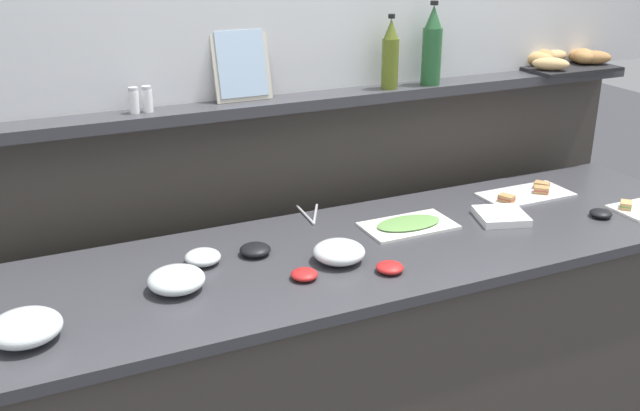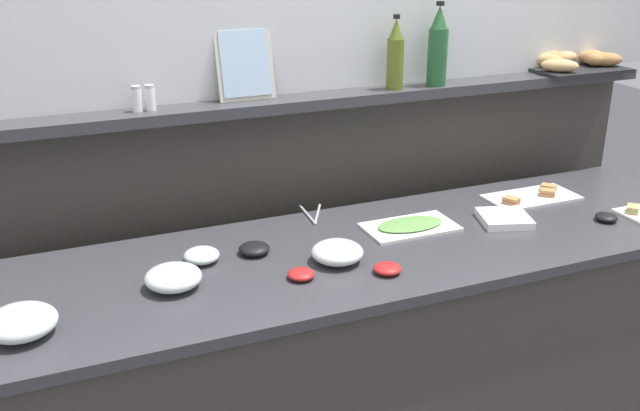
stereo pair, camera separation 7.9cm
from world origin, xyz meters
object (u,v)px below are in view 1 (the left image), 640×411
at_px(sandwich_platter_side, 527,194).
at_px(condiment_bowl_dark, 304,274).
at_px(cold_cuts_platter, 408,225).
at_px(serving_tongs, 310,215).
at_px(glass_bowl_large, 339,253).
at_px(condiment_bowl_red, 255,250).
at_px(glass_bowl_medium, 25,329).
at_px(napkin_stack, 502,216).
at_px(glass_bowl_extra, 176,281).
at_px(salt_shaker, 134,100).
at_px(condiment_bowl_cream, 601,213).
at_px(bread_basket, 563,60).
at_px(olive_oil_bottle, 390,56).
at_px(framed_picture, 241,64).
at_px(condiment_bowl_teal, 390,267).
at_px(glass_bowl_small, 203,258).
at_px(pepper_shaker, 147,99).
at_px(wine_bottle_green, 432,47).

relative_size(sandwich_platter_side, condiment_bowl_dark, 4.35).
xyz_separation_m(cold_cuts_platter, serving_tongs, (-0.27, 0.24, -0.00)).
height_order(glass_bowl_large, condiment_bowl_red, glass_bowl_large).
height_order(glass_bowl_medium, napkin_stack, glass_bowl_medium).
xyz_separation_m(glass_bowl_extra, salt_shaker, (0.02, 0.51, 0.43)).
height_order(condiment_bowl_cream, bread_basket, bread_basket).
distance_m(cold_cuts_platter, olive_oil_bottle, 0.65).
bearing_deg(cold_cuts_platter, salt_shaker, 155.53).
bearing_deg(sandwich_platter_side, framed_picture, 161.41).
distance_m(glass_bowl_extra, condiment_bowl_teal, 0.64).
relative_size(condiment_bowl_dark, napkin_stack, 0.49).
relative_size(glass_bowl_small, napkin_stack, 0.67).
distance_m(glass_bowl_medium, pepper_shaker, 0.89).
bearing_deg(condiment_bowl_dark, glass_bowl_medium, -178.68).
xyz_separation_m(glass_bowl_extra, framed_picture, (0.41, 0.54, 0.51)).
height_order(glass_bowl_large, wine_bottle_green, wine_bottle_green).
bearing_deg(framed_picture, salt_shaker, -174.36).
bearing_deg(napkin_stack, serving_tongs, 152.30).
relative_size(wine_bottle_green, framed_picture, 1.23).
relative_size(napkin_stack, bread_basket, 0.40).
relative_size(glass_bowl_small, wine_bottle_green, 0.36).
distance_m(glass_bowl_medium, salt_shaker, 0.86).
bearing_deg(cold_cuts_platter, condiment_bowl_dark, -156.81).
bearing_deg(bread_basket, glass_bowl_extra, -164.23).
relative_size(condiment_bowl_cream, pepper_shaker, 0.92).
height_order(wine_bottle_green, bread_basket, wine_bottle_green).
xyz_separation_m(sandwich_platter_side, condiment_bowl_cream, (0.10, -0.28, 0.01)).
distance_m(condiment_bowl_red, napkin_stack, 0.91).
relative_size(sandwich_platter_side, wine_bottle_green, 1.14).
distance_m(condiment_bowl_red, framed_picture, 0.67).
bearing_deg(condiment_bowl_cream, wine_bottle_green, 124.27).
distance_m(condiment_bowl_teal, wine_bottle_green, 0.99).
distance_m(condiment_bowl_dark, condiment_bowl_cream, 1.18).
height_order(glass_bowl_medium, glass_bowl_small, glass_bowl_medium).
distance_m(condiment_bowl_dark, condiment_bowl_red, 0.24).
bearing_deg(glass_bowl_large, napkin_stack, 5.20).
height_order(glass_bowl_medium, olive_oil_bottle, olive_oil_bottle).
distance_m(cold_cuts_platter, bread_basket, 1.16).
height_order(glass_bowl_large, glass_bowl_medium, glass_bowl_medium).
distance_m(condiment_bowl_teal, pepper_shaker, 0.98).
bearing_deg(serving_tongs, condiment_bowl_teal, -85.75).
bearing_deg(cold_cuts_platter, condiment_bowl_red, 178.85).
bearing_deg(glass_bowl_small, salt_shaker, 105.51).
distance_m(glass_bowl_small, condiment_bowl_teal, 0.59).
bearing_deg(glass_bowl_extra, serving_tongs, 31.42).
height_order(serving_tongs, wine_bottle_green, wine_bottle_green).
relative_size(condiment_bowl_red, pepper_shaker, 1.16).
relative_size(condiment_bowl_cream, salt_shaker, 0.92).
bearing_deg(glass_bowl_small, serving_tongs, 25.17).
bearing_deg(wine_bottle_green, condiment_bowl_dark, -143.93).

